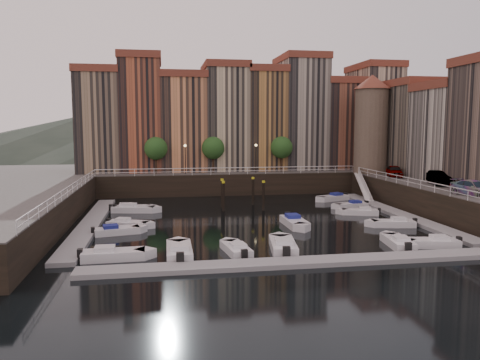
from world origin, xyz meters
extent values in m
plane|color=black|center=(0.00, 0.00, 0.00)|extent=(200.00, 200.00, 0.00)
cube|color=black|center=(0.00, 26.00, 1.50)|extent=(80.00, 20.00, 3.00)
cube|color=gray|center=(-16.20, -1.00, 0.17)|extent=(2.00, 28.00, 0.35)
cube|color=gray|center=(16.20, -1.00, 0.17)|extent=(2.00, 28.00, 0.35)
cube|color=gray|center=(0.00, -17.00, 0.17)|extent=(30.00, 2.00, 0.35)
cone|color=#2D382D|center=(-30.00, 110.00, 7.00)|extent=(80.00, 80.00, 14.00)
cone|color=#2D382D|center=(5.00, 110.00, 9.00)|extent=(100.00, 100.00, 18.00)
cone|color=#2D382D|center=(40.00, 110.00, 6.00)|extent=(70.00, 70.00, 12.00)
cube|color=#8F765B|center=(-18.00, 23.50, 10.00)|extent=(6.00, 10.00, 14.00)
cube|color=brown|center=(-18.00, 23.50, 17.50)|extent=(6.30, 10.30, 1.00)
cube|color=#A55234|center=(-12.10, 23.50, 11.00)|extent=(5.80, 10.00, 16.00)
cube|color=brown|center=(-12.10, 23.50, 19.50)|extent=(6.10, 10.30, 1.00)
cube|color=#DE8F5B|center=(-5.95, 23.50, 9.75)|extent=(6.50, 10.00, 13.50)
cube|color=brown|center=(-5.95, 23.50, 17.00)|extent=(6.80, 10.30, 1.00)
cube|color=#CCB690|center=(0.40, 23.50, 10.50)|extent=(6.20, 10.00, 15.00)
cube|color=brown|center=(0.40, 23.50, 18.50)|extent=(6.50, 10.30, 1.00)
cube|color=#B07D41|center=(6.30, 23.50, 10.25)|extent=(5.60, 10.00, 14.50)
cube|color=brown|center=(6.30, 23.50, 18.00)|extent=(5.90, 10.30, 1.00)
cube|color=#A09585|center=(12.30, 23.50, 11.25)|extent=(6.40, 10.00, 16.50)
cube|color=brown|center=(12.30, 23.50, 20.00)|extent=(6.70, 10.30, 1.00)
cube|color=brown|center=(18.50, 23.50, 9.50)|extent=(6.00, 10.00, 13.00)
cube|color=brown|center=(18.50, 23.50, 16.50)|extent=(6.30, 10.30, 1.00)
cube|color=#BFA88C|center=(24.45, 23.50, 10.75)|extent=(5.90, 10.00, 15.50)
cube|color=brown|center=(24.45, 23.50, 19.00)|extent=(6.20, 10.30, 1.00)
cube|color=#6C6252|center=(26.50, 12.00, 9.00)|extent=(9.00, 8.00, 12.00)
cube|color=brown|center=(26.50, 12.00, 15.50)|extent=(9.30, 8.30, 1.00)
cube|color=beige|center=(26.50, 4.00, 8.50)|extent=(9.00, 8.00, 11.00)
cube|color=brown|center=(26.50, 4.00, 14.50)|extent=(9.30, 8.30, 1.00)
cylinder|color=#6B5B4C|center=(20.00, 14.50, 9.00)|extent=(4.60, 4.60, 12.00)
cone|color=brown|center=(20.00, 14.50, 15.80)|extent=(5.20, 5.20, 2.00)
cylinder|color=black|center=(-10.00, 18.20, 4.20)|extent=(0.30, 0.30, 2.40)
sphere|color=#1E4719|center=(-10.00, 18.20, 6.60)|extent=(3.20, 3.20, 3.20)
cylinder|color=black|center=(-2.00, 18.20, 4.20)|extent=(0.30, 0.30, 2.40)
sphere|color=#1E4719|center=(-2.00, 18.20, 6.60)|extent=(3.20, 3.20, 3.20)
cylinder|color=black|center=(8.00, 18.20, 4.20)|extent=(0.30, 0.30, 2.40)
sphere|color=#1E4719|center=(8.00, 18.20, 6.60)|extent=(3.20, 3.20, 3.20)
cylinder|color=black|center=(-6.00, 17.20, 5.00)|extent=(0.12, 0.12, 4.00)
sphere|color=#FFD88C|center=(-6.00, 17.20, 7.00)|extent=(0.36, 0.36, 0.36)
cylinder|color=black|center=(4.00, 17.20, 5.00)|extent=(0.12, 0.12, 4.00)
sphere|color=#FFD88C|center=(4.00, 17.20, 7.00)|extent=(0.36, 0.36, 0.36)
cube|color=white|center=(0.00, 16.00, 3.95)|extent=(36.00, 0.08, 0.08)
cube|color=white|center=(0.00, 16.00, 3.50)|extent=(36.00, 0.06, 0.06)
cube|color=white|center=(18.00, -1.00, 3.95)|extent=(0.08, 34.00, 0.08)
cube|color=white|center=(18.00, -1.00, 3.50)|extent=(0.06, 34.00, 0.06)
cube|color=white|center=(-18.00, -1.00, 3.95)|extent=(0.08, 34.00, 0.08)
cube|color=white|center=(-18.00, -1.00, 3.50)|extent=(0.06, 34.00, 0.06)
cube|color=white|center=(17.10, 10.00, 1.75)|extent=(2.78, 8.26, 2.81)
cube|color=white|center=(17.10, 10.00, 2.25)|extent=(1.93, 8.32, 3.65)
cylinder|color=black|center=(-2.32, 4.56, 1.50)|extent=(0.32, 0.32, 3.60)
cylinder|color=gold|center=(-2.32, 4.56, 3.35)|extent=(0.36, 0.36, 0.25)
cylinder|color=black|center=(-2.16, 6.90, 1.50)|extent=(0.32, 0.32, 3.60)
cylinder|color=gold|center=(-2.16, 6.90, 3.35)|extent=(0.36, 0.36, 0.25)
cylinder|color=black|center=(2.29, 4.19, 1.50)|extent=(0.32, 0.32, 3.60)
cylinder|color=gold|center=(2.29, 4.19, 3.35)|extent=(0.36, 0.36, 0.25)
cylinder|color=black|center=(1.82, 8.10, 1.50)|extent=(0.32, 0.32, 3.60)
cylinder|color=gold|center=(1.82, 8.10, 3.35)|extent=(0.36, 0.36, 0.25)
cube|color=silver|center=(-12.76, -13.53, 0.31)|extent=(4.54, 1.86, 0.77)
cube|color=silver|center=(-13.38, -13.55, 0.77)|extent=(1.46, 1.26, 0.51)
cube|color=black|center=(-15.11, -13.60, 0.56)|extent=(0.37, 0.52, 0.71)
cube|color=silver|center=(-13.29, -5.28, 0.27)|extent=(4.22, 2.39, 0.68)
cube|color=navy|center=(-13.82, -5.40, 0.68)|extent=(1.48, 1.34, 0.45)
cube|color=black|center=(-15.32, -5.75, 0.50)|extent=(0.41, 0.51, 0.63)
cube|color=silver|center=(-12.49, -2.51, 0.27)|extent=(4.23, 2.75, 0.67)
cube|color=silver|center=(-12.99, -2.33, 0.67)|extent=(1.54, 1.43, 0.45)
cube|color=black|center=(-14.43, -1.83, 0.49)|extent=(0.44, 0.53, 0.63)
cube|color=silver|center=(-12.30, 5.53, 0.30)|extent=(4.66, 2.52, 0.75)
cube|color=silver|center=(-12.89, 5.65, 0.75)|extent=(1.61, 1.45, 0.50)
cube|color=black|center=(-14.57, 5.98, 0.55)|extent=(0.44, 0.56, 0.70)
cube|color=silver|center=(-12.78, 6.01, 0.29)|extent=(4.32, 1.69, 0.73)
cube|color=silver|center=(-13.37, 6.01, 0.73)|extent=(1.38, 1.18, 0.49)
cube|color=black|center=(-15.03, 6.02, 0.54)|extent=(0.35, 0.49, 0.69)
cube|color=silver|center=(12.30, -14.00, 0.28)|extent=(4.32, 2.26, 0.70)
cube|color=silver|center=(12.85, -14.09, 0.70)|extent=(1.48, 1.33, 0.47)
cube|color=black|center=(14.42, -14.36, 0.51)|extent=(0.40, 0.52, 0.65)
cube|color=silver|center=(12.88, -6.34, 0.28)|extent=(4.25, 2.24, 0.69)
cube|color=silver|center=(13.42, -6.43, 0.69)|extent=(1.46, 1.31, 0.46)
cube|color=black|center=(14.95, -6.71, 0.50)|extent=(0.40, 0.51, 0.64)
cube|color=silver|center=(12.26, -0.03, 0.26)|extent=(4.13, 2.72, 0.66)
cube|color=silver|center=(12.76, -0.21, 0.66)|extent=(1.51, 1.41, 0.44)
cube|color=black|center=(14.16, -0.72, 0.48)|extent=(0.44, 0.52, 0.61)
cube|color=silver|center=(12.99, 4.11, 0.26)|extent=(4.02, 1.93, 0.66)
cube|color=navy|center=(13.51, 4.17, 0.66)|extent=(1.35, 1.19, 0.44)
cube|color=black|center=(15.00, 4.34, 0.48)|extent=(0.36, 0.47, 0.62)
cube|color=silver|center=(12.86, 9.85, 0.29)|extent=(4.58, 3.06, 0.73)
cube|color=navy|center=(13.40, 10.06, 0.73)|extent=(1.69, 1.57, 0.49)
cube|color=black|center=(14.95, 10.65, 0.53)|extent=(0.49, 0.57, 0.68)
cube|color=silver|center=(-8.00, -13.44, 0.33)|extent=(1.90, 4.83, 0.82)
cube|color=silver|center=(-8.01, -14.10, 0.82)|extent=(1.33, 1.54, 0.55)
cube|color=black|center=(-8.02, -15.96, 0.60)|extent=(0.55, 0.39, 0.77)
cube|color=silver|center=(-3.66, -13.25, 0.27)|extent=(2.08, 4.17, 0.68)
cube|color=silver|center=(-3.59, -13.79, 0.68)|extent=(1.26, 1.41, 0.45)
cube|color=black|center=(-3.37, -15.32, 0.50)|extent=(0.49, 0.38, 0.64)
cube|color=silver|center=(0.08, -13.16, 0.33)|extent=(2.60, 5.09, 0.83)
cube|color=silver|center=(-0.03, -13.82, 0.83)|extent=(1.55, 1.73, 0.55)
cube|color=black|center=(-0.31, -15.67, 0.61)|extent=(0.60, 0.47, 0.77)
cube|color=silver|center=(9.64, -13.37, 0.29)|extent=(2.19, 4.38, 0.72)
cube|color=silver|center=(9.56, -13.94, 0.72)|extent=(1.32, 1.48, 0.48)
cube|color=black|center=(9.33, -15.54, 0.52)|extent=(0.52, 0.40, 0.67)
imported|color=gray|center=(20.67, 8.56, 3.76)|extent=(3.15, 4.79, 1.52)
imported|color=gray|center=(21.65, 0.12, 3.80)|extent=(3.03, 5.11, 1.59)
imported|color=gray|center=(20.11, -8.17, 3.73)|extent=(2.99, 5.35, 1.46)
cube|color=silver|center=(3.50, -4.52, 0.32)|extent=(1.87, 4.66, 0.79)
cube|color=navy|center=(3.48, -3.89, 0.79)|extent=(1.29, 1.49, 0.53)
cube|color=black|center=(3.45, -2.10, 0.58)|extent=(0.53, 0.38, 0.74)
camera|label=1|loc=(-9.09, -47.88, 9.73)|focal=35.00mm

